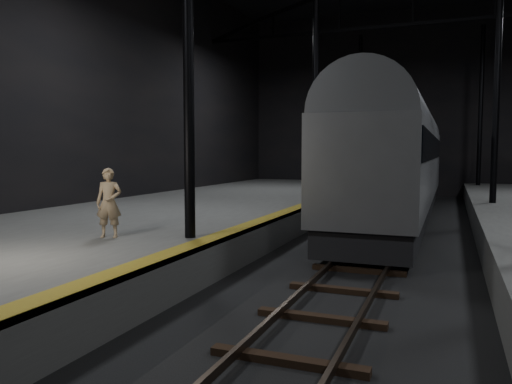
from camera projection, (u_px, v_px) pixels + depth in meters
The scene contains 6 objects.
ground at pixel (370, 257), 14.70m from camera, with size 44.00×44.00×0.00m, color black.
platform_left at pixel (152, 227), 17.38m from camera, with size 9.00×43.80×1.00m, color #4B4B49.
tactile_strip at pixel (267, 218), 15.80m from camera, with size 0.50×43.80×0.01m, color #8A6019.
track at pixel (370, 255), 14.70m from camera, with size 2.40×43.00×0.24m.
train at pixel (399, 154), 21.76m from camera, with size 3.03×20.25×5.41m.
woman at pixel (109, 203), 12.21m from camera, with size 0.63×0.41×1.71m, color tan.
Camera 1 is at (2.14, -14.73, 3.10)m, focal length 35.00 mm.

